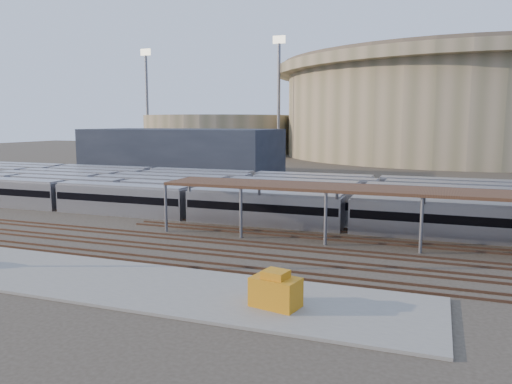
{
  "coord_description": "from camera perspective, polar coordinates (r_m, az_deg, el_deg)",
  "views": [
    {
      "loc": [
        18.87,
        -44.18,
        11.55
      ],
      "look_at": [
        -1.76,
        12.0,
        3.13
      ],
      "focal_mm": 35.0,
      "sensor_mm": 36.0,
      "label": 1
    }
  ],
  "objects": [
    {
      "name": "secondary_arena",
      "position": [
        191.26,
        -4.23,
        6.62
      ],
      "size": [
        56.0,
        56.0,
        14.0
      ],
      "primitive_type": "cylinder",
      "color": "#9A8768",
      "rests_on": "ground"
    },
    {
      "name": "floodlight_1",
      "position": [
        194.49,
        -12.36,
        10.51
      ],
      "size": [
        4.0,
        1.0,
        38.4
      ],
      "color": "slate",
      "rests_on": "ground"
    },
    {
      "name": "empty_tracks",
      "position": [
        44.97,
        -5.41,
        -6.79
      ],
      "size": [
        170.0,
        9.62,
        0.18
      ],
      "color": "#4C3323",
      "rests_on": "ground"
    },
    {
      "name": "service_building",
      "position": [
        113.05,
        -8.36,
        4.6
      ],
      "size": [
        42.0,
        20.0,
        10.0
      ],
      "primitive_type": "cube",
      "color": "#1E232D",
      "rests_on": "ground"
    },
    {
      "name": "inspection_shed",
      "position": [
        48.72,
        23.65,
        -0.41
      ],
      "size": [
        60.3,
        6.0,
        5.3
      ],
      "color": "slate",
      "rests_on": "ground"
    },
    {
      "name": "ground",
      "position": [
        49.41,
        -2.9,
        -5.52
      ],
      "size": [
        420.0,
        420.0,
        0.0
      ],
      "primitive_type": "plane",
      "color": "#383026",
      "rests_on": "ground"
    },
    {
      "name": "floodlight_0",
      "position": [
        161.99,
        2.62,
        11.22
      ],
      "size": [
        4.0,
        1.0,
        38.4
      ],
      "color": "slate",
      "rests_on": "ground"
    },
    {
      "name": "stadium",
      "position": [
        184.35,
        22.34,
        8.94
      ],
      "size": [
        124.0,
        124.0,
        32.5
      ],
      "color": "#9A8768",
      "rests_on": "ground"
    },
    {
      "name": "yellow_equipment",
      "position": [
        31.46,
        2.25,
        -11.36
      ],
      "size": [
        3.26,
        2.41,
        1.84
      ],
      "primitive_type": "cube",
      "rotation": [
        0.0,
        0.0,
        -0.21
      ],
      "color": "#BE7711",
      "rests_on": "apron"
    },
    {
      "name": "subway_trains",
      "position": [
        67.56,
        -0.18,
        -0.29
      ],
      "size": [
        130.13,
        23.9,
        3.6
      ],
      "color": "#A5A5A9",
      "rests_on": "ground"
    },
    {
      "name": "apron",
      "position": [
        39.4,
        -18.52,
        -9.31
      ],
      "size": [
        50.0,
        9.0,
        0.2
      ],
      "primitive_type": "cube",
      "color": "gray",
      "rests_on": "ground"
    },
    {
      "name": "floodlight_3",
      "position": [
        206.41,
        12.3,
        10.35
      ],
      "size": [
        4.0,
        1.0,
        38.4
      ],
      "color": "slate",
      "rests_on": "ground"
    }
  ]
}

